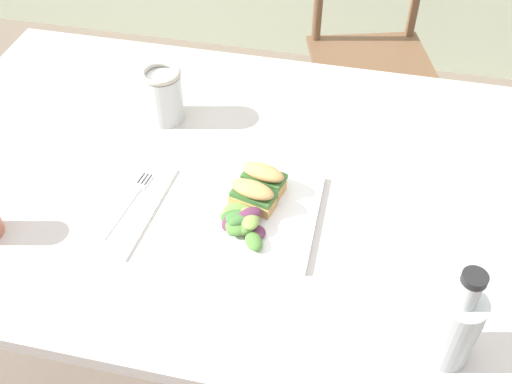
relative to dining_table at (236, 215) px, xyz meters
The scene contains 11 objects.
ground_plane 0.63m from the dining_table, 60.06° to the left, with size 9.12×9.12×0.00m, color #7A6B5B.
dining_table is the anchor object (origin of this frame).
chair_wooden_far 1.02m from the dining_table, 76.73° to the left, with size 0.50×0.50×0.87m.
plate_lunch 0.16m from the dining_table, 58.47° to the right, with size 0.25×0.25×0.01m, color white.
sandwich_half_front 0.18m from the dining_table, 54.75° to the right, with size 0.09×0.07×0.06m.
sandwich_half_back 0.17m from the dining_table, 24.40° to the right, with size 0.09×0.07×0.06m.
salad_mixed_greens 0.20m from the dining_table, 70.14° to the right, with size 0.11×0.13×0.03m.
napkin_folded 0.25m from the dining_table, 144.66° to the right, with size 0.11×0.25×0.00m, color white.
fork_on_napkin 0.24m from the dining_table, 148.12° to the right, with size 0.04×0.19×0.00m.
bottle_cold_brew 0.55m from the dining_table, 37.15° to the right, with size 0.07×0.07×0.20m.
mason_jar_iced_tea 0.30m from the dining_table, 141.78° to the left, with size 0.09×0.09×0.12m.
Camera 1 is at (0.20, -0.92, 1.58)m, focal length 42.33 mm.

